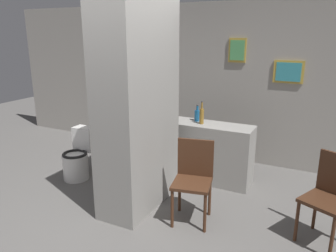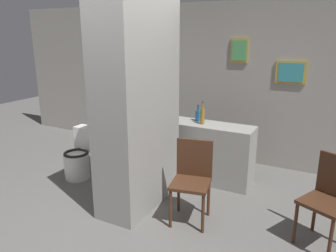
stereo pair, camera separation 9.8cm
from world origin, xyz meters
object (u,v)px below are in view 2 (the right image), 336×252
Objects in this scene: bicycle at (154,149)px; bottle_tall at (202,116)px; toilet at (80,157)px; chair_by_doorway at (330,196)px; chair_near_pillar at (192,177)px.

bottle_tall reaches higher than bicycle.
chair_by_doorway reaches higher than toilet.
bottle_tall reaches higher than toilet.
bottle_tall is at bearing 24.15° from toilet.
chair_near_pillar is 1.00× the size of chair_by_doorway.
chair_near_pillar reaches higher than bicycle.
toilet is at bearing -136.95° from bicycle.
bottle_tall reaches higher than chair_near_pillar.
bicycle is (0.84, 0.78, 0.02)m from toilet.
chair_near_pillar and chair_by_doorway have the same top height.
chair_by_doorway is at bearing -25.20° from bottle_tall.
toilet is 3.40m from chair_by_doorway.
chair_near_pillar is at bearing -43.30° from bicycle.
bottle_tall reaches higher than chair_by_doorway.
toilet is 1.95m from bottle_tall.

